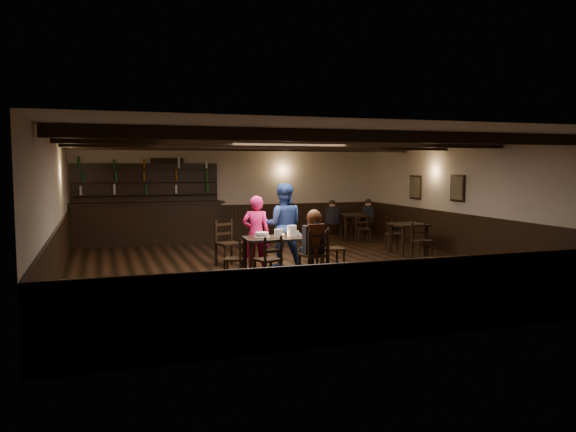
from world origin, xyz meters
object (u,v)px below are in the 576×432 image
object	(u,v)px
woman_pink	(256,234)
bar_counter	(148,217)
chair_near_right	(316,251)
cake	(262,235)
dining_table	(283,241)
chair_near_left	(270,256)
man_blue	(283,225)

from	to	relation	value
woman_pink	bar_counter	bearing A→B (deg)	-56.16
chair_near_right	bar_counter	distance (m)	6.64
cake	dining_table	bearing A→B (deg)	-14.52
chair_near_left	bar_counter	world-z (taller)	bar_counter
dining_table	bar_counter	xyz separation A→B (m)	(-2.16, 5.34, 0.06)
chair_near_right	bar_counter	xyz separation A→B (m)	(-2.53, 6.13, 0.16)
dining_table	chair_near_left	distance (m)	0.93
man_blue	cake	size ratio (longest dim) A/B	5.67
man_blue	cake	bearing A→B (deg)	63.09
dining_table	cake	bearing A→B (deg)	165.48
cake	chair_near_right	bearing A→B (deg)	-49.19
bar_counter	chair_near_left	bearing A→B (deg)	-74.75
chair_near_right	cake	xyz separation A→B (m)	(-0.78, 0.90, 0.23)
woman_pink	bar_counter	world-z (taller)	bar_counter
dining_table	cake	distance (m)	0.44
chair_near_right	bar_counter	world-z (taller)	bar_counter
chair_near_left	man_blue	xyz separation A→B (m)	(0.74, 1.54, 0.37)
chair_near_left	dining_table	bearing A→B (deg)	57.25
dining_table	bar_counter	size ratio (longest dim) A/B	0.38
man_blue	bar_counter	bearing A→B (deg)	-44.59
chair_near_left	bar_counter	bearing A→B (deg)	105.25
chair_near_left	cake	bearing A→B (deg)	84.08
chair_near_left	woman_pink	xyz separation A→B (m)	(0.10, 1.33, 0.25)
chair_near_left	woman_pink	bearing A→B (deg)	85.74
dining_table	chair_near_right	bearing A→B (deg)	-64.99
dining_table	cake	size ratio (longest dim) A/B	4.98
chair_near_right	cake	world-z (taller)	chair_near_right
dining_table	chair_near_right	size ratio (longest dim) A/B	1.62
chair_near_left	chair_near_right	distance (m)	0.87
bar_counter	dining_table	bearing A→B (deg)	-67.94
chair_near_left	chair_near_right	bearing A→B (deg)	-1.38
cake	man_blue	bearing A→B (deg)	45.48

